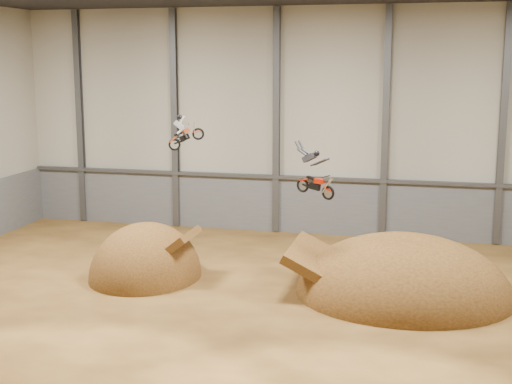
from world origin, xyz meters
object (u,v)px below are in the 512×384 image
Objects in this scene: takeoff_ramp at (146,277)px; landing_ramp at (402,295)px; fmx_rider_b at (315,171)px; fmx_rider_a at (189,128)px.

takeoff_ramp is 12.70m from landing_ramp.
landing_ramp is 3.70× the size of fmx_rider_b.
takeoff_ramp is 3.47× the size of fmx_rider_a.
fmx_rider_a is 6.83m from fmx_rider_b.
fmx_rider_a is (-10.49, 0.45, 7.53)m from landing_ramp.
fmx_rider_a reaches higher than landing_ramp.
fmx_rider_b is at bearing -5.98° from takeoff_ramp.
landing_ramp is at bearing -20.82° from fmx_rider_a.
fmx_rider_b is (6.45, -1.49, -1.65)m from fmx_rider_a.
fmx_rider_b reaches higher than landing_ramp.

